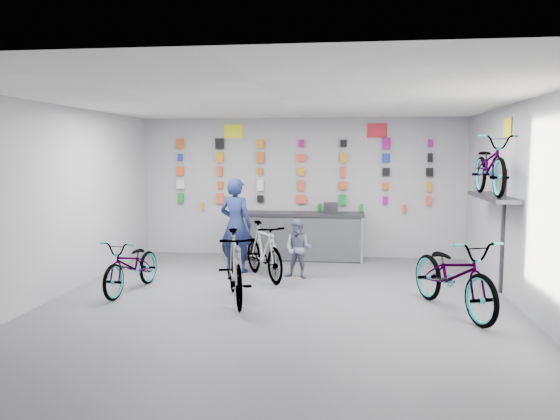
# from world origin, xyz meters

# --- Properties ---
(floor) EXTENTS (8.00, 8.00, 0.00)m
(floor) POSITION_xyz_m (0.00, 0.00, 0.00)
(floor) COLOR #55555A
(floor) RESTS_ON ground
(ceiling) EXTENTS (8.00, 8.00, 0.00)m
(ceiling) POSITION_xyz_m (0.00, 0.00, 3.00)
(ceiling) COLOR white
(ceiling) RESTS_ON wall_back
(wall_back) EXTENTS (7.00, 0.00, 7.00)m
(wall_back) POSITION_xyz_m (0.00, 4.00, 1.50)
(wall_back) COLOR #B1B1B4
(wall_back) RESTS_ON floor
(wall_front) EXTENTS (7.00, 0.00, 7.00)m
(wall_front) POSITION_xyz_m (0.00, -4.00, 1.50)
(wall_front) COLOR #B1B1B4
(wall_front) RESTS_ON floor
(wall_left) EXTENTS (0.00, 8.00, 8.00)m
(wall_left) POSITION_xyz_m (-3.50, 0.00, 1.50)
(wall_left) COLOR #B1B1B4
(wall_left) RESTS_ON floor
(wall_right) EXTENTS (0.00, 8.00, 8.00)m
(wall_right) POSITION_xyz_m (3.50, 0.00, 1.50)
(wall_right) COLOR #B1B1B4
(wall_right) RESTS_ON floor
(counter) EXTENTS (2.70, 0.66, 1.00)m
(counter) POSITION_xyz_m (0.00, 3.54, 0.49)
(counter) COLOR black
(counter) RESTS_ON floor
(merch_wall) EXTENTS (5.56, 0.08, 1.57)m
(merch_wall) POSITION_xyz_m (-0.17, 3.93, 1.81)
(merch_wall) COLOR #10932C
(merch_wall) RESTS_ON wall_back
(wall_bracket) EXTENTS (0.39, 1.90, 2.00)m
(wall_bracket) POSITION_xyz_m (3.33, 1.20, 1.46)
(wall_bracket) COLOR #333338
(wall_bracket) RESTS_ON wall_right
(sign_left) EXTENTS (0.42, 0.02, 0.30)m
(sign_left) POSITION_xyz_m (-1.50, 3.98, 2.72)
(sign_left) COLOR #F5FF20
(sign_left) RESTS_ON wall_back
(sign_right) EXTENTS (0.42, 0.02, 0.30)m
(sign_right) POSITION_xyz_m (1.60, 3.98, 2.72)
(sign_right) COLOR red
(sign_right) RESTS_ON wall_back
(sign_side) EXTENTS (0.02, 0.40, 0.30)m
(sign_side) POSITION_xyz_m (3.48, 1.20, 2.65)
(sign_side) COLOR #F5FF20
(sign_side) RESTS_ON wall_right
(bike_left) EXTENTS (0.77, 1.73, 0.88)m
(bike_left) POSITION_xyz_m (-2.45, 0.51, 0.44)
(bike_left) COLOR gray
(bike_left) RESTS_ON floor
(bike_center) EXTENTS (1.01, 1.87, 1.08)m
(bike_center) POSITION_xyz_m (-0.66, 0.12, 0.54)
(bike_center) COLOR gray
(bike_center) RESTS_ON floor
(bike_right) EXTENTS (1.43, 2.20, 1.09)m
(bike_right) POSITION_xyz_m (2.51, -0.03, 0.55)
(bike_right) COLOR gray
(bike_right) RESTS_ON floor
(bike_service) EXTENTS (1.27, 1.71, 1.02)m
(bike_service) POSITION_xyz_m (-0.47, 1.69, 0.51)
(bike_service) COLOR gray
(bike_service) RESTS_ON floor
(bike_wall) EXTENTS (0.63, 1.80, 0.95)m
(bike_wall) POSITION_xyz_m (3.25, 1.20, 2.05)
(bike_wall) COLOR gray
(bike_wall) RESTS_ON wall_bracket
(clerk) EXTENTS (0.75, 0.60, 1.79)m
(clerk) POSITION_xyz_m (-1.09, 2.20, 0.89)
(clerk) COLOR #16224A
(clerk) RESTS_ON floor
(customer) EXTENTS (0.60, 0.51, 1.07)m
(customer) POSITION_xyz_m (0.13, 1.82, 0.53)
(customer) COLOR slate
(customer) RESTS_ON floor
(spare_wheel) EXTENTS (0.68, 0.20, 0.67)m
(spare_wheel) POSITION_xyz_m (-1.25, 3.17, 0.33)
(spare_wheel) COLOR black
(spare_wheel) RESTS_ON floor
(register) EXTENTS (0.31, 0.33, 0.22)m
(register) POSITION_xyz_m (0.65, 3.55, 1.11)
(register) COLOR black
(register) RESTS_ON counter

